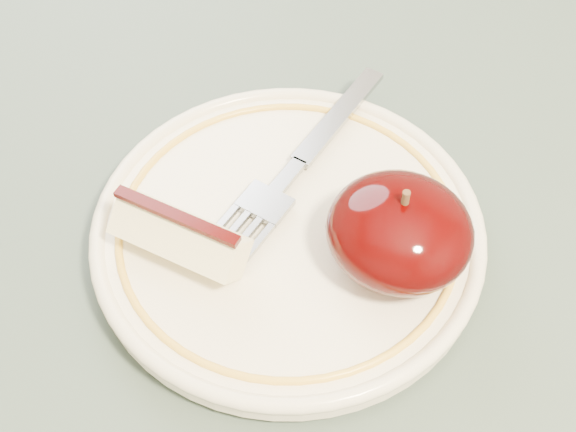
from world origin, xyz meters
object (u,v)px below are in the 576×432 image
at_px(table, 182,330).
at_px(plate, 288,231).
at_px(fork, 298,164).
at_px(apple_half, 399,231).

height_order(table, plate, plate).
bearing_deg(fork, plate, -155.43).
bearing_deg(fork, apple_half, -107.90).
bearing_deg(plate, apple_half, 6.80).
bearing_deg(plate, table, -149.64).
relative_size(plate, fork, 1.26).
distance_m(table, plate, 0.12).
relative_size(plate, apple_half, 2.84).
height_order(table, fork, fork).
height_order(plate, fork, fork).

